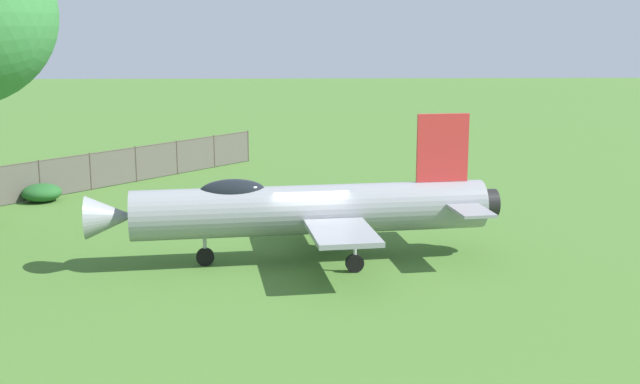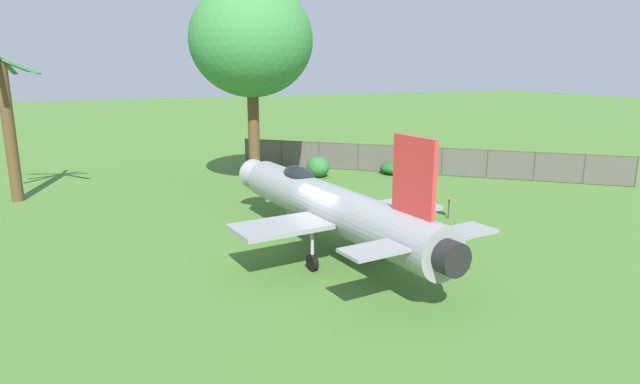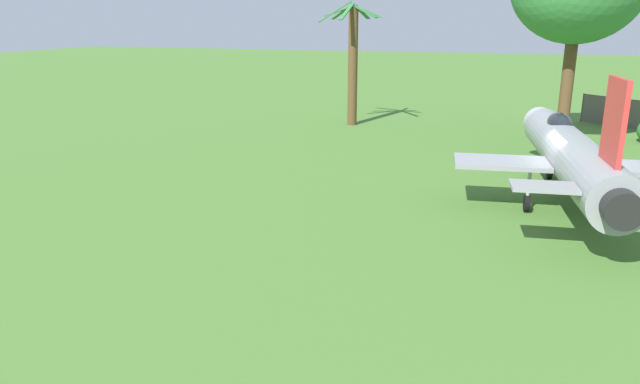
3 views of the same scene
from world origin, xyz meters
name	(u,v)px [view 3 (image 3 of 3)]	position (x,y,z in m)	size (l,w,h in m)	color
ground_plane	(566,204)	(0.00, 0.00, 0.00)	(200.00, 200.00, 0.00)	#47722D
display_jet	(569,153)	(-0.05, 0.38, 1.83)	(8.29, 13.94, 4.95)	gray
palm_tree	(353,63)	(-11.86, 13.73, 3.84)	(3.80, 3.96, 7.49)	brown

